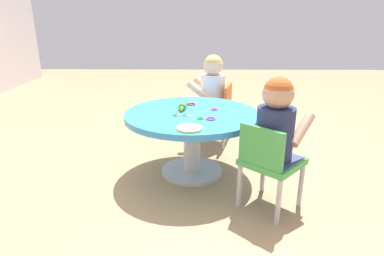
# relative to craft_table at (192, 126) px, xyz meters

# --- Properties ---
(ground_plane) EXTENTS (10.00, 10.00, 0.00)m
(ground_plane) POSITION_rel_craft_table_xyz_m (0.00, 0.00, -0.36)
(ground_plane) COLOR tan
(craft_table) EXTENTS (0.93, 0.93, 0.46)m
(craft_table) POSITION_rel_craft_table_xyz_m (0.00, 0.00, 0.00)
(craft_table) COLOR silver
(craft_table) RESTS_ON ground
(child_chair_left) EXTENTS (0.42, 0.42, 0.54)m
(child_chair_left) POSITION_rel_craft_table_xyz_m (-0.47, -0.45, -0.05)
(child_chair_left) COLOR #B7B7BC
(child_chair_left) RESTS_ON ground
(seated_child_left) EXTENTS (0.44, 0.43, 0.51)m
(seated_child_left) POSITION_rel_craft_table_xyz_m (-0.44, -0.47, 0.17)
(seated_child_left) COLOR #3F4772
(seated_child_left) RESTS_ON ground
(child_chair_right) EXTENTS (0.37, 0.37, 0.54)m
(child_chair_right) POSITION_rel_craft_table_xyz_m (0.61, -0.21, -0.05)
(child_chair_right) COLOR #B7B7BC
(child_chair_right) RESTS_ON ground
(seated_child_right) EXTENTS (0.35, 0.41, 0.51)m
(seated_child_right) POSITION_rel_craft_table_xyz_m (0.62, -0.17, 0.17)
(seated_child_right) COLOR #3F4772
(seated_child_right) RESTS_ON ground
(rolling_pin) EXTENTS (0.23, 0.06, 0.05)m
(rolling_pin) POSITION_rel_craft_table_xyz_m (0.10, 0.07, 0.13)
(rolling_pin) COLOR green
(rolling_pin) RESTS_ON craft_table
(craft_scissors) EXTENTS (0.10, 0.14, 0.01)m
(craft_scissors) POSITION_rel_craft_table_xyz_m (-0.08, 0.08, 0.11)
(craft_scissors) COLOR silver
(craft_scissors) RESTS_ON craft_table
(playdough_blob_0) EXTENTS (0.15, 0.15, 0.01)m
(playdough_blob_0) POSITION_rel_craft_table_xyz_m (-0.36, 0.01, 0.11)
(playdough_blob_0) COLOR #F2CC72
(playdough_blob_0) RESTS_ON craft_table
(cookie_cutter_0) EXTENTS (0.07, 0.07, 0.01)m
(cookie_cutter_0) POSITION_rel_craft_table_xyz_m (0.20, 0.01, 0.11)
(cookie_cutter_0) COLOR red
(cookie_cutter_0) RESTS_ON craft_table
(cookie_cutter_1) EXTENTS (0.05, 0.05, 0.01)m
(cookie_cutter_1) POSITION_rel_craft_table_xyz_m (0.06, -0.16, 0.11)
(cookie_cutter_1) COLOR #D83FA5
(cookie_cutter_1) RESTS_ON craft_table
(cookie_cutter_2) EXTENTS (0.05, 0.05, 0.01)m
(cookie_cutter_2) POSITION_rel_craft_table_xyz_m (-0.15, -0.06, 0.11)
(cookie_cutter_2) COLOR #4CB259
(cookie_cutter_2) RESTS_ON craft_table
(cookie_cutter_3) EXTENTS (0.06, 0.06, 0.01)m
(cookie_cutter_3) POSITION_rel_craft_table_xyz_m (-0.16, -0.12, 0.11)
(cookie_cutter_3) COLOR #D83FA5
(cookie_cutter_3) RESTS_ON craft_table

